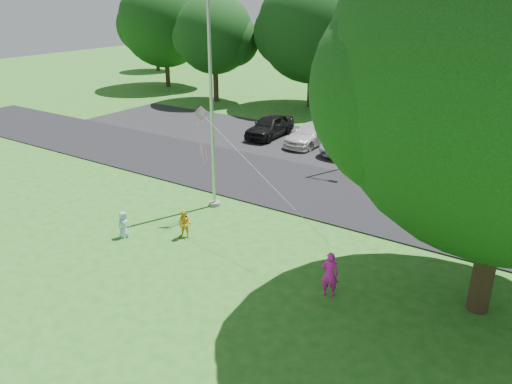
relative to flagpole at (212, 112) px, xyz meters
The scene contains 12 objects.
ground 7.39m from the flagpole, 55.01° to the right, with size 120.00×120.00×0.00m, color #266B1C.
park_road 6.73m from the flagpole, 48.81° to the left, with size 60.00×6.00×0.06m, color black.
parking_strip 11.82m from the flagpole, 71.57° to the left, with size 42.00×7.00×0.06m, color black.
flagpole is the anchor object (origin of this frame).
street_lamp 8.00m from the flagpole, 68.78° to the left, with size 1.61×0.34×5.74m.
trash_can 10.31m from the flagpole, 56.03° to the left, with size 0.67×0.67×1.06m.
tree_row 19.95m from the flagpole, 75.18° to the left, with size 64.35×11.94×10.88m.
parked_cars 11.69m from the flagpole, 72.14° to the left, with size 16.46×5.15×1.41m.
woman 8.76m from the flagpole, 26.05° to the right, with size 0.54×0.35×1.48m, color #FF21C0.
child_yellow 4.84m from the flagpole, 72.04° to the right, with size 0.55×0.43×1.13m, color yellow.
child_blue 5.74m from the flagpole, 102.92° to the right, with size 0.51×0.33×1.04m, color #9BD4ED.
kite 1.43m from the flagpole, 63.05° to the right, with size 7.05×2.62×2.99m.
Camera 1 is at (9.18, -10.72, 8.73)m, focal length 35.00 mm.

